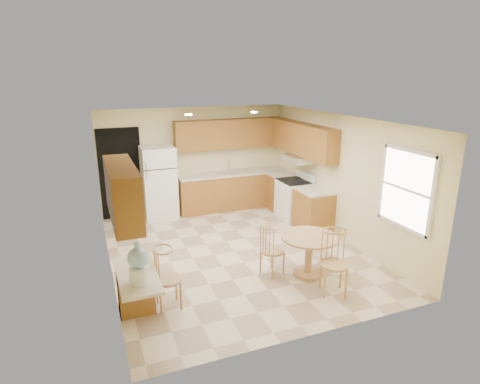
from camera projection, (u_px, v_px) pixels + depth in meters
name	position (u px, v px, depth m)	size (l,w,h in m)	color
floor	(235.00, 251.00, 7.65)	(5.50, 5.50, 0.00)	beige
ceiling	(234.00, 119.00, 6.93)	(4.50, 5.50, 0.02)	white
wall_back	(194.00, 159.00, 9.74)	(4.50, 0.02, 2.50)	beige
wall_front	(315.00, 247.00, 4.84)	(4.50, 0.02, 2.50)	beige
wall_left	(105.00, 203.00, 6.50)	(0.02, 5.50, 2.50)	beige
wall_right	(339.00, 177.00, 8.08)	(0.02, 5.50, 2.50)	beige
doorway	(121.00, 174.00, 9.18)	(0.90, 0.02, 2.10)	black
base_cab_back	(233.00, 191.00, 10.02)	(2.75, 0.60, 0.87)	#966126
counter_back	(232.00, 173.00, 9.89)	(2.75, 0.63, 0.04)	beige
base_cab_right_a	(282.00, 193.00, 9.86)	(0.60, 0.59, 0.87)	#966126
counter_right_a	(282.00, 175.00, 9.73)	(0.63, 0.59, 0.04)	beige
base_cab_right_b	(313.00, 211.00, 8.57)	(0.60, 0.80, 0.87)	#966126
counter_right_b	(314.00, 191.00, 8.44)	(0.63, 0.80, 0.04)	beige
upper_cab_back	(230.00, 134.00, 9.73)	(2.75, 0.33, 0.70)	#966126
upper_cab_right	(302.00, 139.00, 8.93)	(0.33, 2.42, 0.70)	#966126
upper_cab_left	(122.00, 193.00, 4.96)	(0.33, 1.40, 0.70)	#966126
sink	(232.00, 172.00, 9.87)	(0.78, 0.44, 0.01)	silver
range_hood	(299.00, 159.00, 9.00)	(0.50, 0.76, 0.14)	silver
desk_pedestal	(135.00, 287.00, 5.67)	(0.48, 0.42, 0.72)	#966126
desk_top	(137.00, 275.00, 5.22)	(0.50, 1.20, 0.04)	beige
window	(407.00, 189.00, 6.35)	(0.06, 1.12, 1.30)	white
can_light_a	(189.00, 115.00, 7.83)	(0.14, 0.14, 0.02)	white
can_light_b	(254.00, 112.00, 8.32)	(0.14, 0.14, 0.02)	white
refrigerator	(159.00, 183.00, 9.22)	(0.74, 0.72, 1.68)	white
stove	(294.00, 199.00, 9.24)	(0.65, 0.76, 1.09)	white
dining_table	(309.00, 250.00, 6.64)	(0.94, 0.94, 0.70)	tan
chair_table_a	(275.00, 247.00, 6.58)	(0.39, 0.50, 0.87)	tan
chair_table_b	(338.00, 259.00, 5.95)	(0.45, 0.50, 1.01)	tan
chair_desk	(169.00, 275.00, 5.62)	(0.40, 0.52, 0.91)	tan
water_crock	(138.00, 265.00, 4.91)	(0.26, 0.26, 0.55)	white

